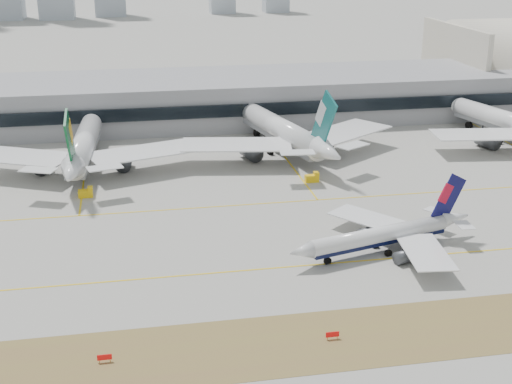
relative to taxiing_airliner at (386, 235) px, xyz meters
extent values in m
plane|color=#9D9C93|center=(-32.45, 1.39, -3.53)|extent=(3000.00, 3000.00, 0.00)
cube|color=olive|center=(-32.45, -30.61, -3.51)|extent=(360.00, 18.00, 0.06)
cube|color=yellow|center=(-32.45, -3.61, -3.50)|extent=(360.00, 0.45, 0.04)
cube|color=yellow|center=(-32.45, 31.39, -3.50)|extent=(360.00, 0.45, 0.04)
cylinder|color=white|center=(-1.54, -0.42, 0.27)|extent=(31.43, 11.65, 3.46)
cube|color=black|center=(-1.54, -0.42, -0.68)|extent=(30.68, 10.98, 1.56)
cone|color=white|center=(-19.13, -5.21, 0.27)|extent=(5.57, 4.61, 3.46)
cone|color=white|center=(17.11, 4.66, 0.70)|extent=(7.69, 5.18, 3.46)
cube|color=white|center=(-0.13, 9.90, -0.25)|extent=(16.54, 18.30, 0.21)
cube|color=white|center=(14.65, 8.65, 0.96)|extent=(5.23, 5.73, 0.14)
cylinder|color=#3F4247|center=(-1.01, 6.35, -2.15)|extent=(5.77, 3.89, 2.59)
cube|color=#3F4247|center=(-1.01, 6.35, -1.11)|extent=(2.19, 0.83, 1.21)
cube|color=white|center=(4.91, -8.60, -0.25)|extent=(9.77, 17.85, 0.21)
cube|color=white|center=(17.01, -0.03, 0.96)|extent=(3.31, 4.98, 0.14)
cylinder|color=#3F4247|center=(2.35, -5.99, -2.15)|extent=(5.77, 3.89, 2.59)
cube|color=#3F4247|center=(2.35, -5.99, -1.11)|extent=(2.19, 0.83, 1.21)
cube|color=#0B0B45|center=(14.99, 4.08, 5.53)|extent=(8.32, 2.54, 10.83)
cube|color=#B60C29|center=(14.14, 3.85, 6.70)|extent=(3.82, 1.38, 4.64)
cylinder|color=#3F4247|center=(-13.14, -3.58, -2.50)|extent=(0.41, 0.41, 2.07)
cylinder|color=black|center=(-13.14, -3.58, -2.93)|extent=(1.66, 0.99, 1.56)
cylinder|color=#3F4247|center=(-0.11, -2.36, -2.50)|extent=(0.41, 0.41, 2.07)
cylinder|color=black|center=(-0.11, -2.36, -2.93)|extent=(1.66, 0.99, 1.56)
cylinder|color=#3F4247|center=(-1.29, 1.98, -2.50)|extent=(0.41, 0.41, 2.07)
cylinder|color=black|center=(-1.29, 1.98, -2.93)|extent=(1.66, 0.99, 1.56)
cylinder|color=white|center=(-62.38, 68.79, 3.10)|extent=(8.98, 45.88, 6.03)
cube|color=slate|center=(-62.38, 68.79, 1.44)|extent=(8.02, 44.91, 2.71)
cone|color=white|center=(-60.68, 95.01, 3.10)|extent=(6.47, 7.34, 6.03)
cone|color=white|center=(-64.20, 41.00, 3.85)|extent=(6.68, 10.50, 6.03)
cube|color=white|center=(-46.57, 61.06, 2.20)|extent=(31.64, 21.67, 0.36)
cube|color=white|center=(-56.25, 42.38, 4.31)|extent=(9.27, 6.38, 0.24)
cylinder|color=#3F4247|center=(-51.79, 64.42, -1.12)|extent=(5.01, 7.88, 4.52)
cube|color=#3F4247|center=(-51.79, 64.42, 0.69)|extent=(0.66, 3.19, 2.11)
cube|color=white|center=(-79.06, 63.17, 2.20)|extent=(31.83, 24.51, 0.36)
cube|color=white|center=(-71.89, 43.40, 4.31)|extent=(9.48, 7.24, 0.24)
cylinder|color=#3F4247|center=(-73.45, 65.83, -1.12)|extent=(5.01, 7.88, 4.52)
cube|color=#3F4247|center=(-73.45, 65.83, 0.69)|extent=(0.66, 3.19, 2.11)
cube|color=#0B5328|center=(-63.99, 44.15, 11.01)|extent=(1.36, 12.62, 16.17)
cube|color=orange|center=(-63.91, 45.42, 12.77)|extent=(1.03, 5.72, 6.92)
cylinder|color=#3F4247|center=(-61.26, 86.08, -1.72)|extent=(0.72, 0.72, 3.62)
cylinder|color=black|center=(-61.26, 86.08, -2.48)|extent=(1.23, 2.78, 2.71)
cylinder|color=#3F4247|center=(-66.38, 67.78, -1.72)|extent=(0.72, 0.72, 3.62)
cylinder|color=black|center=(-66.38, 67.78, -2.48)|extent=(1.23, 2.78, 2.71)
cylinder|color=#3F4247|center=(-58.56, 67.27, -1.72)|extent=(0.72, 0.72, 3.62)
cylinder|color=black|center=(-58.56, 67.27, -2.48)|extent=(1.23, 2.78, 2.71)
cylinder|color=white|center=(-5.65, 73.27, 3.42)|extent=(16.73, 48.00, 6.32)
cube|color=slate|center=(-5.65, 73.27, 1.68)|extent=(15.60, 46.86, 2.84)
cone|color=white|center=(-11.74, 100.13, 3.42)|extent=(7.78, 8.52, 6.32)
cone|color=white|center=(0.81, 44.79, 4.21)|extent=(8.51, 11.75, 6.32)
cube|color=white|center=(12.54, 70.20, 2.47)|extent=(32.85, 28.73, 0.38)
cube|color=white|center=(8.38, 48.55, 4.68)|extent=(9.98, 8.52, 0.25)
cylinder|color=#3F4247|center=(6.30, 72.03, -1.00)|extent=(6.38, 8.82, 4.74)
cube|color=#3F4247|center=(6.30, 72.03, 0.89)|extent=(1.20, 3.34, 2.21)
cube|color=white|center=(-20.74, 62.65, 2.47)|extent=(32.18, 18.59, 0.38)
cube|color=white|center=(-7.65, 44.92, 4.68)|extent=(9.24, 5.43, 0.25)
cylinder|color=#3F4247|center=(-15.89, 66.99, -1.00)|extent=(6.38, 8.82, 4.74)
cube|color=#3F4247|center=(-15.89, 66.99, 0.89)|extent=(1.20, 3.34, 2.21)
cube|color=#165E60|center=(0.07, 48.03, 11.72)|extent=(3.48, 13.01, 16.95)
cube|color=silver|center=(-0.22, 49.32, 13.56)|extent=(2.00, 5.97, 7.25)
cylinder|color=#3F4247|center=(-9.67, 90.98, -1.64)|extent=(0.76, 0.76, 3.79)
cylinder|color=black|center=(-9.67, 90.98, -2.43)|extent=(1.71, 3.02, 2.84)
cylinder|color=#3F4247|center=(-9.36, 71.07, -1.64)|extent=(0.76, 0.76, 3.79)
cylinder|color=black|center=(-9.36, 71.07, -2.43)|extent=(1.71, 3.02, 2.84)
cylinder|color=#3F4247|center=(-1.35, 72.88, -1.64)|extent=(0.76, 0.76, 3.79)
cylinder|color=black|center=(-1.35, 72.88, -2.43)|extent=(1.71, 3.02, 2.84)
cylinder|color=white|center=(66.04, 71.68, 2.94)|extent=(16.76, 44.55, 5.88)
cube|color=slate|center=(66.04, 71.68, 1.32)|extent=(15.69, 43.46, 2.65)
cone|color=white|center=(59.67, 96.52, 2.94)|extent=(7.39, 8.05, 5.88)
cube|color=white|center=(52.28, 61.41, 2.06)|extent=(29.70, 16.56, 0.35)
cylinder|color=#3F4247|center=(56.68, 65.57, -1.18)|extent=(6.12, 8.28, 4.41)
cube|color=#3F4247|center=(56.68, 65.57, 0.59)|extent=(1.20, 3.10, 2.06)
cylinder|color=#3F4247|center=(61.84, 88.06, -1.77)|extent=(0.71, 0.71, 3.53)
cylinder|color=black|center=(61.84, 88.06, -2.50)|extent=(1.66, 2.82, 2.65)
cylinder|color=#3F4247|center=(62.65, 69.54, -1.77)|extent=(0.71, 0.71, 3.53)
cylinder|color=black|center=(62.65, 69.54, -2.50)|extent=(1.66, 2.82, 2.65)
cube|color=gray|center=(-32.45, 116.39, 3.97)|extent=(280.00, 42.00, 15.00)
cube|color=black|center=(-32.45, 94.89, 4.42)|extent=(280.00, 1.20, 4.00)
cube|color=beige|center=(77.55, 136.39, 10.57)|extent=(2.00, 57.00, 27.90)
cube|color=red|center=(-55.76, -30.61, -2.63)|extent=(2.20, 0.15, 0.90)
cylinder|color=orange|center=(-56.56, -30.61, -3.28)|extent=(0.10, 0.10, 0.50)
cylinder|color=orange|center=(-54.96, -30.61, -3.28)|extent=(0.10, 0.10, 0.50)
cube|color=red|center=(-20.05, -30.61, -2.63)|extent=(2.20, 0.15, 0.90)
cylinder|color=orange|center=(-20.85, -30.61, -3.28)|extent=(0.10, 0.10, 0.50)
cylinder|color=orange|center=(-19.25, -30.61, -3.28)|extent=(0.10, 0.10, 0.50)
cube|color=yellow|center=(-61.38, 43.92, -2.63)|extent=(3.50, 2.00, 1.80)
cube|color=yellow|center=(-60.18, 43.92, -1.43)|extent=(1.20, 1.80, 1.00)
cylinder|color=black|center=(-62.58, 43.12, -3.18)|extent=(0.70, 0.30, 0.70)
cylinder|color=black|center=(-62.58, 44.72, -3.18)|extent=(0.70, 0.30, 0.70)
cylinder|color=black|center=(-60.18, 43.12, -3.18)|extent=(0.70, 0.30, 0.70)
cylinder|color=black|center=(-60.18, 44.72, -3.18)|extent=(0.70, 0.30, 0.70)
cube|color=yellow|center=(-3.59, 44.87, -2.63)|extent=(3.50, 2.00, 1.80)
cube|color=yellow|center=(-2.39, 44.87, -1.43)|extent=(1.20, 1.80, 1.00)
cylinder|color=black|center=(-4.79, 44.07, -3.18)|extent=(0.70, 0.30, 0.70)
cylinder|color=black|center=(-4.79, 45.67, -3.18)|extent=(0.70, 0.30, 0.70)
cylinder|color=black|center=(-2.39, 44.07, -3.18)|extent=(0.70, 0.30, 0.70)
cylinder|color=black|center=(-2.39, 45.67, -3.18)|extent=(0.70, 0.30, 0.70)
camera|label=1|loc=(-50.17, -125.75, 57.41)|focal=50.00mm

